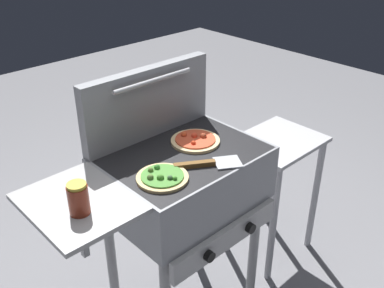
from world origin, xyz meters
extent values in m
cube|color=gray|center=(0.00, 0.00, 0.78)|extent=(0.64, 0.48, 0.24)
cube|color=black|center=(0.00, 0.00, 0.90)|extent=(0.61, 0.46, 0.01)
cube|color=#A7A7A7|center=(-0.48, 0.00, 0.89)|extent=(0.32, 0.41, 0.02)
cube|color=#A7A7A7|center=(-0.48, 0.00, 0.78)|extent=(0.02, 0.02, 0.24)
cube|color=#A7A7A7|center=(0.00, -0.25, 0.61)|extent=(0.58, 0.02, 0.10)
cylinder|color=black|center=(-0.12, -0.28, 0.61)|extent=(0.04, 0.02, 0.04)
cylinder|color=black|center=(0.12, -0.28, 0.61)|extent=(0.04, 0.02, 0.04)
cylinder|color=#A7A7A7|center=(0.27, -0.19, 0.33)|extent=(0.04, 0.04, 0.66)
cylinder|color=#A7A7A7|center=(-0.27, 0.19, 0.33)|extent=(0.04, 0.04, 0.66)
cylinder|color=#A7A7A7|center=(0.27, 0.19, 0.33)|extent=(0.04, 0.04, 0.66)
cube|color=gray|center=(0.00, 0.21, 1.05)|extent=(0.63, 0.05, 0.30)
cylinder|color=#B7B7BC|center=(0.00, 0.17, 1.16)|extent=(0.38, 0.02, 0.02)
cylinder|color=#E0C17F|center=(-0.19, -0.09, 0.91)|extent=(0.19, 0.19, 0.01)
cylinder|color=#4C8C38|center=(-0.19, -0.09, 0.92)|extent=(0.16, 0.16, 0.01)
sphere|color=#498C30|center=(-0.21, -0.11, 0.92)|extent=(0.03, 0.03, 0.03)
sphere|color=#3C8631|center=(-0.17, -0.04, 0.92)|extent=(0.02, 0.02, 0.02)
sphere|color=#546F30|center=(-0.20, -0.04, 0.92)|extent=(0.02, 0.02, 0.02)
sphere|color=#42902E|center=(-0.17, -0.15, 0.92)|extent=(0.02, 0.02, 0.02)
sphere|color=#537635|center=(-0.23, -0.08, 0.92)|extent=(0.02, 0.02, 0.02)
sphere|color=#456C3F|center=(-0.18, -0.13, 0.92)|extent=(0.02, 0.02, 0.02)
cylinder|color=beige|center=(0.10, 0.03, 0.91)|extent=(0.21, 0.21, 0.01)
cylinder|color=#D14C2D|center=(0.10, 0.03, 0.92)|extent=(0.17, 0.17, 0.01)
sphere|color=#EF482B|center=(0.10, 0.04, 0.92)|extent=(0.03, 0.03, 0.03)
sphere|color=#9F4127|center=(0.13, 0.01, 0.92)|extent=(0.03, 0.03, 0.03)
sphere|color=#EE4522|center=(0.06, 0.00, 0.92)|extent=(0.02, 0.02, 0.02)
sphere|color=#DD532A|center=(0.08, 0.08, 0.92)|extent=(0.03, 0.03, 0.03)
cylinder|color=maroon|center=(-0.51, -0.06, 0.95)|extent=(0.07, 0.07, 0.10)
cylinder|color=gold|center=(-0.51, -0.06, 1.01)|extent=(0.06, 0.06, 0.01)
cube|color=#B7BABF|center=(0.07, -0.18, 0.90)|extent=(0.13, 0.13, 0.01)
cube|color=brown|center=(-0.04, -0.11, 0.91)|extent=(0.15, 0.10, 0.02)
cube|color=#B2B2B7|center=(0.66, 0.00, 0.71)|extent=(0.44, 0.36, 0.02)
cylinder|color=#B2B2B7|center=(0.47, -0.15, 0.35)|extent=(0.04, 0.04, 0.70)
cylinder|color=#B2B2B7|center=(0.85, -0.15, 0.35)|extent=(0.04, 0.04, 0.70)
cylinder|color=#B2B2B7|center=(0.47, 0.15, 0.35)|extent=(0.04, 0.04, 0.70)
cylinder|color=#B2B2B7|center=(0.85, 0.15, 0.35)|extent=(0.04, 0.04, 0.70)
camera|label=1|loc=(-1.03, -1.14, 1.78)|focal=41.29mm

